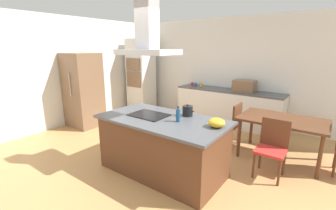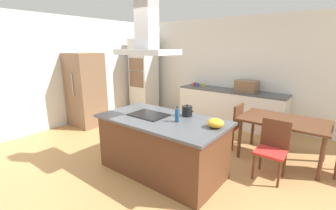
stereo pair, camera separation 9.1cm
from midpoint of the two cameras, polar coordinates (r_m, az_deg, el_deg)
name	(u,v)px [view 2 (the right image)]	position (r m, az deg, el deg)	size (l,w,h in m)	color
ground	(206,142)	(5.04, 10.04, -8.92)	(16.00, 16.00, 0.00)	tan
wall_back	(241,71)	(6.28, 18.17, 7.97)	(7.20, 0.10, 2.70)	white
wall_left	(87,70)	(6.66, -19.19, 8.22)	(0.10, 8.80, 2.70)	white
kitchen_island	(162,145)	(3.69, -0.79, -9.93)	(2.00, 1.06, 0.90)	#59331E
cooktop	(149,115)	(3.70, -4.15, -2.43)	(0.60, 0.44, 0.01)	black
tea_kettle	(187,111)	(3.64, 5.51, -1.49)	(0.21, 0.16, 0.19)	black
olive_oil_bottle	(177,115)	(3.35, 3.08, -2.57)	(0.06, 0.06, 0.23)	navy
mixing_bowl	(215,123)	(3.20, 12.50, -4.39)	(0.23, 0.23, 0.13)	gold
back_counter	(230,107)	(6.13, 15.49, -0.56)	(2.69, 0.62, 0.90)	silver
countertop_microwave	(247,86)	(5.87, 19.39, 4.42)	(0.50, 0.38, 0.28)	brown
coffee_mug_red	(195,84)	(6.52, 7.04, 5.19)	(0.08, 0.08, 0.09)	red
coffee_mug_blue	(198,85)	(6.43, 7.84, 5.03)	(0.08, 0.08, 0.09)	#2D56B2
coffee_mug_yellow	(203,85)	(6.38, 9.20, 4.92)	(0.08, 0.08, 0.09)	gold
wall_oven_stack	(144,75)	(7.32, -5.73, 7.46)	(0.70, 0.66, 2.20)	silver
refrigerator	(86,90)	(6.12, -19.36, 3.56)	(0.80, 0.73, 1.82)	brown
dining_table	(284,124)	(4.48, 27.35, -4.25)	(1.40, 0.90, 0.75)	#59331E
chair_at_left_end	(233,122)	(4.75, 16.28, -4.18)	(0.42, 0.42, 0.89)	red
chair_facing_island	(273,145)	(3.91, 25.20, -9.06)	(0.42, 0.42, 0.89)	red
range_hood	(147,37)	(3.55, -4.51, 16.41)	(0.90, 0.55, 0.78)	#ADADB2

